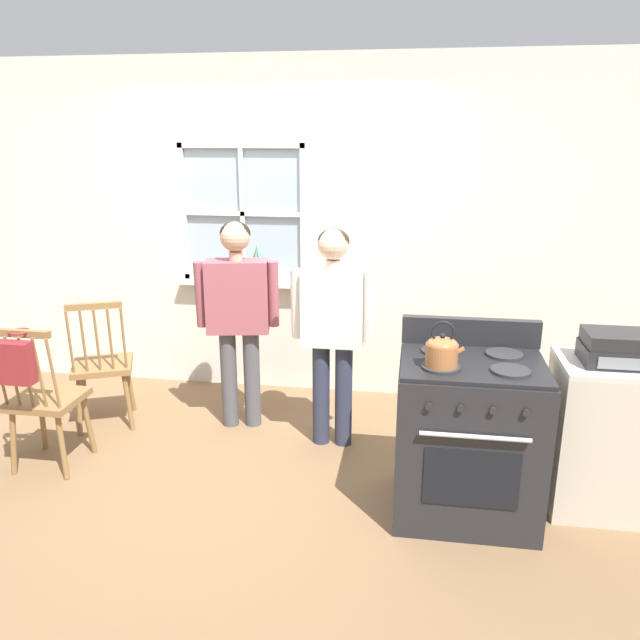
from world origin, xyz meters
name	(u,v)px	position (x,y,z in m)	size (l,w,h in m)	color
ground_plane	(239,466)	(0.00, 0.00, 0.00)	(16.00, 16.00, 0.00)	brown
wall_back	(282,232)	(0.01, 1.40, 1.34)	(6.40, 0.16, 2.70)	silver
chair_by_window	(45,401)	(-1.23, -0.17, 0.46)	(0.42, 0.41, 0.99)	olive
chair_near_wall	(102,367)	(-1.16, 0.46, 0.46)	(0.54, 0.53, 0.99)	olive
person_elderly_left	(238,305)	(-0.15, 0.61, 0.94)	(0.60, 0.29, 1.53)	#4C4C51
person_teen_center	(333,318)	(0.56, 0.43, 0.93)	(0.56, 0.22, 1.52)	#2D3347
stove	(468,436)	(1.43, -0.28, 0.47)	(0.79, 0.68, 1.08)	#232326
kettle	(442,350)	(1.25, -0.41, 1.02)	(0.21, 0.17, 0.25)	#A86638
potted_plant	(256,272)	(-0.19, 1.31, 1.03)	(0.15, 0.15, 0.32)	#42474C
handbag	(15,362)	(-1.23, -0.40, 0.82)	(0.22, 0.19, 0.31)	maroon
side_counter	(601,436)	(2.19, -0.10, 0.45)	(0.55, 0.50, 0.90)	beige
stereo	(615,348)	(2.19, -0.13, 0.99)	(0.34, 0.29, 0.18)	#232326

